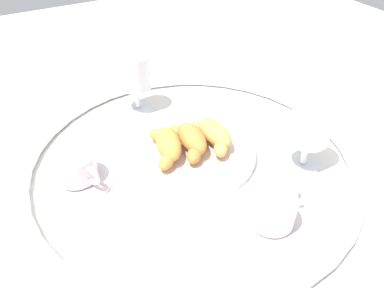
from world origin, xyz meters
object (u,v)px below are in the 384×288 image
Objects in this scene: croissant_small at (191,139)px; croissant_large at (213,134)px; pastry_plate at (192,151)px; coffee_cup_near at (77,170)px; juice_glass_left at (135,74)px; croissant_extra at (167,145)px; juice_glass_right at (311,127)px; coffee_cup_far at (273,213)px.

croissant_large is at bearing -97.87° from croissant_small.
croissant_large is (-0.01, -0.05, 0.03)m from pastry_plate.
juice_glass_left is (0.18, -0.20, 0.07)m from coffee_cup_near.
croissant_large is 0.28m from coffee_cup_near.
juice_glass_left reaches higher than croissant_small.
coffee_cup_near is (0.03, 0.17, -0.02)m from croissant_extra.
croissant_large is at bearing -97.88° from croissant_extra.
croissant_extra is 0.22m from juice_glass_left.
croissant_extra is at bearing 173.07° from juice_glass_left.
juice_glass_right is (-0.13, -0.18, 0.08)m from pastry_plate.
juice_glass_left is (0.22, 0.02, 0.05)m from croissant_small.
croissant_large is 1.01× the size of croissant_small.
coffee_cup_near is 0.97× the size of juice_glass_right.
coffee_cup_near is 0.37m from coffee_cup_far.
croissant_extra reaches higher than coffee_cup_far.
croissant_extra reaches higher than coffee_cup_near.
juice_glass_left is (0.23, 0.07, 0.05)m from croissant_large.
coffee_cup_near is at bearing 132.94° from juice_glass_left.
juice_glass_left is at bearing 6.72° from pastry_plate.
juice_glass_right reaches higher than pastry_plate.
coffee_cup_far is 0.97× the size of juice_glass_left.
coffee_cup_near is at bearing 67.24° from juice_glass_right.
juice_glass_right is at bearing -125.93° from pastry_plate.
pastry_plate is at bearing -97.82° from croissant_extra.
coffee_cup_near is at bearing 80.18° from pastry_plate.
pastry_plate is 0.24m from juice_glass_right.
juice_glass_right is (-0.17, -0.41, 0.07)m from coffee_cup_near.
juice_glass_right is (-0.13, -0.14, 0.05)m from croissant_large.
croissant_large reaches higher than coffee_cup_far.
coffee_cup_near is (0.04, 0.22, 0.01)m from pastry_plate.
croissant_large is at bearing -162.46° from juice_glass_left.
juice_glass_left is (0.22, -0.03, 0.05)m from croissant_extra.
croissant_small is 0.97× the size of juice_glass_left.
coffee_cup_near is 0.28m from juice_glass_left.
croissant_small reaches higher than pastry_plate.
croissant_large is 0.25m from juice_glass_left.
croissant_small is 1.00× the size of coffee_cup_far.
juice_glass_left is (0.45, 0.06, 0.07)m from coffee_cup_far.
croissant_large reaches higher than pastry_plate.
juice_glass_left is at bearing 17.54° from croissant_large.
croissant_large is 0.98× the size of juice_glass_left.
croissant_extra is 0.28m from juice_glass_right.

